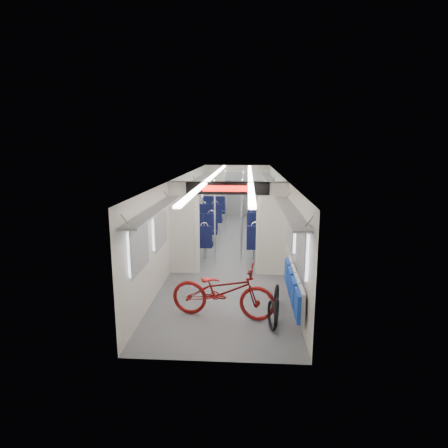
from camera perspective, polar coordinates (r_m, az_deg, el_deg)
name	(u,v)px	position (r m, az deg, el deg)	size (l,w,h in m)	color
carriage	(231,204)	(10.88, 1.05, 3.12)	(12.00, 12.02, 2.31)	#515456
bicycle	(223,291)	(7.03, -0.16, -10.15)	(0.68, 1.96, 1.03)	maroon
flip_bench	(294,287)	(7.15, 10.55, -9.41)	(0.12, 2.15, 0.57)	gray
bike_hoop_a	(272,317)	(6.72, 7.33, -13.86)	(0.54, 0.54, 0.05)	black
bike_hoop_b	(277,313)	(6.94, 8.02, -13.26)	(0.49, 0.49, 0.05)	black
bike_hoop_c	(276,297)	(7.59, 8.00, -11.02)	(0.48, 0.48, 0.05)	black
seat_bay_near_left	(200,233)	(11.40, -3.61, -1.43)	(0.90, 2.04, 1.09)	black
seat_bay_near_right	(262,234)	(11.31, 5.83, -1.47)	(0.93, 2.18, 1.13)	black
seat_bay_far_left	(212,212)	(14.92, -1.88, 1.89)	(0.96, 2.32, 1.18)	black
seat_bay_far_right	(259,215)	(14.51, 5.36, 1.37)	(0.88, 1.95, 1.06)	black
stanchion_near_left	(215,223)	(9.90, -1.41, 0.18)	(0.05, 0.05, 2.30)	silver
stanchion_near_right	(241,222)	(9.97, 2.67, 0.26)	(0.04, 0.04, 2.30)	silver
stanchion_far_left	(226,203)	(13.28, 0.26, 3.17)	(0.04, 0.04, 2.30)	silver
stanchion_far_right	(243,205)	(12.89, 2.90, 2.89)	(0.04, 0.04, 2.30)	silver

